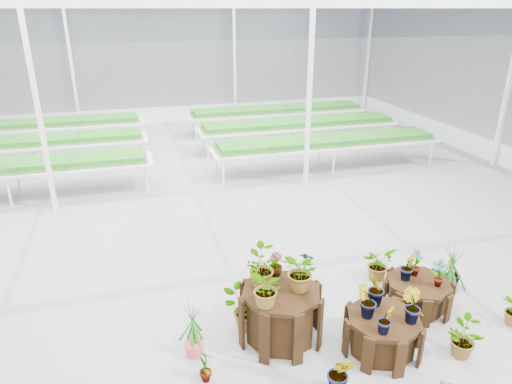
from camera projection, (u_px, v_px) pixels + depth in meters
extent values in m
plane|color=gray|center=(224.00, 286.00, 7.43)|extent=(24.00, 24.00, 0.00)
cylinder|color=black|center=(280.00, 314.00, 6.13)|extent=(1.20, 1.20, 0.75)
cylinder|color=black|center=(382.00, 334.00, 5.94)|extent=(1.09, 1.09, 0.53)
cylinder|color=black|center=(417.00, 294.00, 6.83)|extent=(1.30, 1.30, 0.44)
imported|color=#1F6219|center=(260.00, 268.00, 6.00)|extent=(0.60, 0.63, 0.54)
imported|color=#1F6219|center=(302.00, 272.00, 5.89)|extent=(0.53, 0.58, 0.55)
imported|color=#1F6219|center=(276.00, 264.00, 6.27)|extent=(0.24, 0.24, 0.34)
imported|color=#1F6219|center=(267.00, 290.00, 5.57)|extent=(0.41, 0.47, 0.50)
imported|color=#1F6219|center=(367.00, 301.00, 5.75)|extent=(0.27, 0.22, 0.48)
imported|color=#1F6219|center=(411.00, 306.00, 5.68)|extent=(0.28, 0.31, 0.46)
imported|color=#1F6219|center=(376.00, 290.00, 5.97)|extent=(0.33, 0.35, 0.50)
imported|color=#1F6219|center=(386.00, 319.00, 5.49)|extent=(0.26, 0.23, 0.38)
imported|color=#1F6219|center=(408.00, 266.00, 6.74)|extent=(0.30, 0.29, 0.43)
imported|color=#1F6219|center=(439.00, 273.00, 6.56)|extent=(0.27, 0.26, 0.43)
imported|color=#1F6219|center=(416.00, 262.00, 6.82)|extent=(0.30, 0.28, 0.47)
imported|color=#1F6219|center=(206.00, 365.00, 5.44)|extent=(0.29, 0.31, 0.49)
imported|color=#1F6219|center=(246.00, 310.00, 6.30)|extent=(0.71, 0.66, 0.64)
imported|color=#1F6219|center=(341.00, 374.00, 5.25)|extent=(0.40, 0.40, 0.57)
imported|color=#1F6219|center=(461.00, 338.00, 5.86)|extent=(0.44, 0.50, 0.52)
imported|color=#1F6219|center=(453.00, 273.00, 7.34)|extent=(0.27, 0.22, 0.48)
imported|color=#1F6219|center=(378.00, 264.00, 7.54)|extent=(0.64, 0.62, 0.56)
imported|color=#1F6219|center=(306.00, 265.00, 7.50)|extent=(0.34, 0.33, 0.54)
imported|color=#1F6219|center=(269.00, 286.00, 6.85)|extent=(0.50, 0.50, 0.63)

